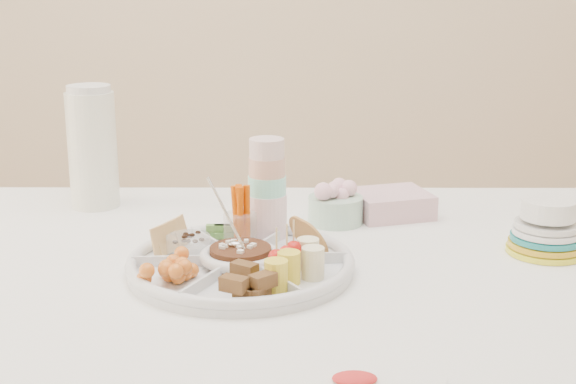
{
  "coord_description": "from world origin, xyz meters",
  "views": [
    {
      "loc": [
        0.03,
        -1.32,
        1.26
      ],
      "look_at": [
        0.03,
        0.06,
        0.87
      ],
      "focal_mm": 50.0,
      "sensor_mm": 36.0,
      "label": 1
    }
  ],
  "objects": [
    {
      "name": "bean_dip",
      "position": [
        -0.05,
        -0.04,
        0.79
      ],
      "size": [
        0.11,
        0.11,
        0.04
      ],
      "primitive_type": "cylinder",
      "rotation": [
        0.0,
        0.0,
        0.06
      ],
      "color": "#38150B",
      "rests_on": "party_tray"
    },
    {
      "name": "cup_stack",
      "position": [
        -0.01,
        0.11,
        0.86
      ],
      "size": [
        0.09,
        0.09,
        0.2
      ],
      "primitive_type": "cylinder",
      "rotation": [
        0.0,
        0.0,
        0.18
      ],
      "color": "#BCBCBC",
      "rests_on": "dining_table"
    },
    {
      "name": "cherries",
      "position": [
        -0.16,
        -0.11,
        0.79
      ],
      "size": [
        0.12,
        0.12,
        0.04
      ],
      "primitive_type": null,
      "rotation": [
        0.0,
        0.0,
        0.06
      ],
      "color": "#EE5812",
      "rests_on": "party_tray"
    },
    {
      "name": "party_tray",
      "position": [
        -0.05,
        -0.04,
        0.78
      ],
      "size": [
        0.4,
        0.4,
        0.04
      ],
      "primitive_type": "cylinder",
      "rotation": [
        0.0,
        0.0,
        0.06
      ],
      "color": "white",
      "rests_on": "dining_table"
    },
    {
      "name": "granola_chunks",
      "position": [
        -0.05,
        -0.17,
        0.79
      ],
      "size": [
        0.11,
        0.11,
        0.05
      ],
      "primitive_type": null,
      "rotation": [
        0.0,
        0.0,
        0.06
      ],
      "color": "brown",
      "rests_on": "party_tray"
    },
    {
      "name": "banana_tomato",
      "position": [
        0.06,
        -0.1,
        0.82
      ],
      "size": [
        0.13,
        0.13,
        0.1
      ],
      "primitive_type": null,
      "rotation": [
        0.0,
        0.0,
        0.06
      ],
      "color": "#EDD481",
      "rests_on": "party_tray"
    },
    {
      "name": "flower_bowl",
      "position": [
        0.12,
        0.24,
        0.8
      ],
      "size": [
        0.13,
        0.13,
        0.08
      ],
      "primitive_type": "cylinder",
      "rotation": [
        0.0,
        0.0,
        0.22
      ],
      "color": "#AEE5C7",
      "rests_on": "dining_table"
    },
    {
      "name": "plate_stack",
      "position": [
        0.49,
        0.06,
        0.8
      ],
      "size": [
        0.18,
        0.18,
        0.09
      ],
      "primitive_type": "cylinder",
      "rotation": [
        0.0,
        0.0,
        0.38
      ],
      "color": "gold",
      "rests_on": "dining_table"
    },
    {
      "name": "tortillas",
      "position": [
        0.05,
        0.03,
        0.8
      ],
      "size": [
        0.1,
        0.1,
        0.06
      ],
      "primitive_type": null,
      "rotation": [
        0.0,
        0.0,
        0.06
      ],
      "color": "brown",
      "rests_on": "party_tray"
    },
    {
      "name": "placemat",
      "position": [
        0.08,
        -0.42,
        0.76
      ],
      "size": [
        0.29,
        0.16,
        0.01
      ],
      "primitive_type": "cube",
      "rotation": [
        0.0,
        0.0,
        -0.26
      ],
      "color": "silver",
      "rests_on": "dining_table"
    },
    {
      "name": "carrot_cucumber",
      "position": [
        -0.06,
        0.09,
        0.82
      ],
      "size": [
        0.13,
        0.13,
        0.11
      ],
      "primitive_type": null,
      "rotation": [
        0.0,
        0.0,
        0.06
      ],
      "color": "#D44D00",
      "rests_on": "party_tray"
    },
    {
      "name": "thermos",
      "position": [
        -0.39,
        0.36,
        0.89
      ],
      "size": [
        0.12,
        0.12,
        0.27
      ],
      "primitive_type": "cylinder",
      "rotation": [
        0.0,
        0.0,
        0.19
      ],
      "color": "white",
      "rests_on": "dining_table"
    },
    {
      "name": "napkin_stack",
      "position": [
        0.24,
        0.29,
        0.78
      ],
      "size": [
        0.18,
        0.17,
        0.05
      ],
      "primitive_type": "cube",
      "rotation": [
        0.0,
        0.0,
        0.29
      ],
      "color": "#D8A8B4",
      "rests_on": "dining_table"
    },
    {
      "name": "pita_raisins",
      "position": [
        -0.17,
        0.02,
        0.8
      ],
      "size": [
        0.11,
        0.11,
        0.06
      ],
      "primitive_type": null,
      "rotation": [
        0.0,
        0.0,
        0.06
      ],
      "color": "tan",
      "rests_on": "party_tray"
    }
  ]
}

